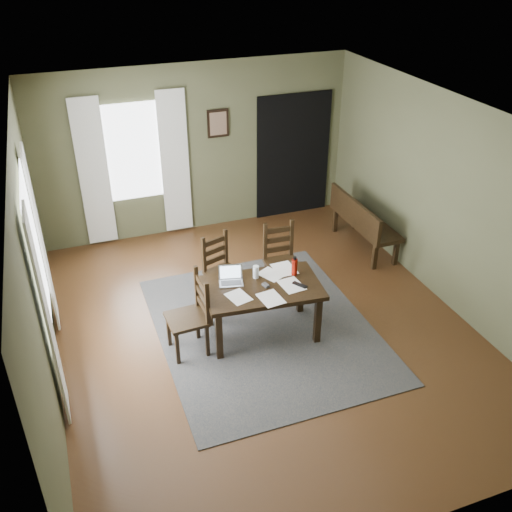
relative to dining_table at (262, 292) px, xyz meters
name	(u,v)px	position (x,y,z in m)	size (l,w,h in m)	color
ground	(264,329)	(0.06, 0.08, -0.63)	(5.00, 6.00, 0.01)	#492C16
room_shell	(265,199)	(0.06, 0.08, 1.18)	(5.02, 6.02, 2.71)	#505336
rug	(264,328)	(0.06, 0.08, -0.62)	(2.60, 3.20, 0.01)	#3B3B3B
dining_table	(262,292)	(0.00, 0.00, 0.00)	(1.47, 0.97, 0.70)	black
chair_end	(191,316)	(-0.89, -0.01, -0.12)	(0.47, 0.47, 1.02)	black
chair_back_left	(222,270)	(-0.24, 0.88, -0.15)	(0.53, 0.53, 0.95)	black
chair_back_right	(282,261)	(0.58, 0.79, -0.13)	(0.46, 0.46, 1.01)	black
bench	(361,219)	(2.21, 1.50, -0.12)	(0.48, 1.48, 0.83)	black
laptop	(231,278)	(-0.32, 0.22, 0.14)	(0.33, 0.29, 0.20)	#B7B7BC
computer_mouse	(266,285)	(0.03, -0.02, 0.10)	(0.05, 0.09, 0.03)	#3F3F42
tv_remote	(300,285)	(0.42, -0.15, 0.10)	(0.05, 0.19, 0.02)	black
drinking_glass	(256,272)	(-0.01, 0.20, 0.17)	(0.07, 0.07, 0.16)	silver
water_bottle	(294,266)	(0.46, 0.11, 0.20)	(0.07, 0.07, 0.25)	#B01A0D
paper_a	(238,297)	(-0.34, -0.12, 0.09)	(0.23, 0.29, 0.00)	white
paper_b	(291,285)	(0.33, -0.11, 0.09)	(0.25, 0.32, 0.00)	white
paper_c	(271,274)	(0.19, 0.20, 0.09)	(0.23, 0.30, 0.00)	white
paper_d	(284,269)	(0.39, 0.26, 0.09)	(0.26, 0.33, 0.00)	white
paper_e	(271,298)	(0.00, -0.28, 0.09)	(0.24, 0.32, 0.00)	white
window_left	(37,257)	(-2.41, 0.28, 0.83)	(0.01, 1.30, 1.70)	white
window_back	(133,152)	(-0.94, 3.05, 0.83)	(1.00, 0.01, 1.50)	white
curtain_left_near	(48,320)	(-2.38, -0.54, 0.58)	(0.03, 0.48, 2.30)	silver
curtain_left_far	(41,241)	(-2.38, 1.10, 0.58)	(0.03, 0.48, 2.30)	silver
curtain_back_left	(94,174)	(-1.56, 3.02, 0.58)	(0.44, 0.03, 2.30)	silver
curtain_back_right	(175,163)	(-0.32, 3.02, 0.58)	(0.44, 0.03, 2.30)	silver
framed_picture	(218,123)	(0.41, 3.05, 1.13)	(0.34, 0.03, 0.44)	black
doorway_back	(293,156)	(1.71, 3.05, 0.43)	(1.30, 0.03, 2.10)	black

